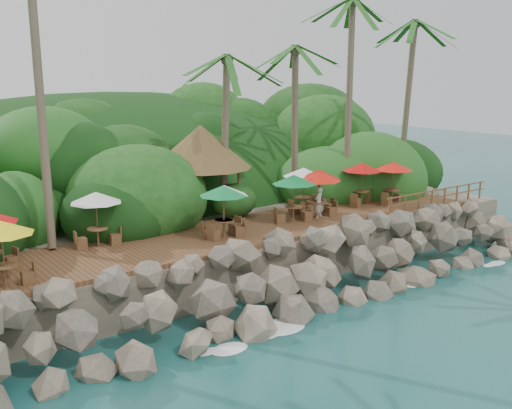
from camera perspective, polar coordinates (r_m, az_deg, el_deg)
ground at (r=25.29m, az=8.23°, el=-9.91°), size 140.00×140.00×0.00m
land_base at (r=37.48m, az=-9.13°, el=-0.88°), size 32.00×25.20×2.10m
jungle_hill at (r=44.35m, az=-13.57°, el=-0.40°), size 44.80×28.00×15.40m
seawall at (r=26.25m, az=5.23°, el=-6.31°), size 29.00×4.00×2.30m
terrace at (r=28.92m, az=0.00°, el=-2.32°), size 26.00×5.00×0.20m
jungle_foliage at (r=36.87m, az=-8.35°, el=-2.75°), size 44.00×16.00×12.00m
foam_line at (r=25.47m, az=7.76°, el=-9.66°), size 25.20×0.80×0.06m
palms at (r=30.95m, az=-1.87°, el=18.38°), size 32.05×6.87×15.47m
palapa at (r=31.27m, az=-5.22°, el=5.44°), size 5.23×5.23×4.60m
dining_clusters at (r=28.91m, az=0.78°, el=1.85°), size 25.51×5.33×2.36m
railing at (r=34.55m, az=16.75°, el=0.78°), size 8.30×0.10×1.00m
waiter at (r=30.75m, az=5.92°, el=0.21°), size 0.68×0.57×1.59m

